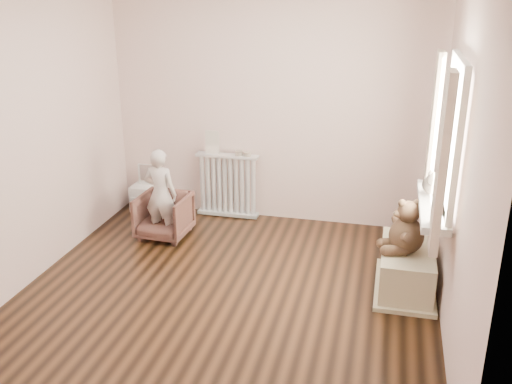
% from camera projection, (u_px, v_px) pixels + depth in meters
% --- Properties ---
extents(floor, '(3.60, 3.60, 0.01)m').
position_uv_depth(floor, '(228.00, 293.00, 5.03)').
color(floor, black).
rests_on(floor, ground).
extents(back_wall, '(3.60, 0.02, 2.60)m').
position_uv_depth(back_wall, '(272.00, 106.00, 6.22)').
color(back_wall, white).
rests_on(back_wall, ground).
extents(front_wall, '(3.60, 0.02, 2.60)m').
position_uv_depth(front_wall, '(126.00, 246.00, 2.94)').
color(front_wall, white).
rests_on(front_wall, ground).
extents(left_wall, '(0.02, 3.60, 2.60)m').
position_uv_depth(left_wall, '(27.00, 138.00, 4.98)').
color(left_wall, white).
rests_on(left_wall, ground).
extents(right_wall, '(0.02, 3.60, 2.60)m').
position_uv_depth(right_wall, '(460.00, 167.00, 4.18)').
color(right_wall, white).
rests_on(right_wall, ground).
extents(window, '(0.03, 0.90, 1.10)m').
position_uv_depth(window, '(453.00, 137.00, 4.41)').
color(window, white).
rests_on(window, right_wall).
extents(window_sill, '(0.22, 1.10, 0.06)m').
position_uv_depth(window_sill, '(433.00, 205.00, 4.64)').
color(window_sill, silver).
rests_on(window_sill, right_wall).
extents(curtain_left, '(0.06, 0.26, 1.30)m').
position_uv_depth(curtain_left, '(442.00, 165.00, 3.94)').
color(curtain_left, beige).
rests_on(curtain_left, right_wall).
extents(curtain_right, '(0.06, 0.26, 1.30)m').
position_uv_depth(curtain_right, '(434.00, 127.00, 4.98)').
color(curtain_right, beige).
rests_on(curtain_right, right_wall).
extents(radiator, '(0.71, 0.13, 0.75)m').
position_uv_depth(radiator, '(228.00, 185.00, 6.53)').
color(radiator, silver).
rests_on(radiator, floor).
extents(paper_doll, '(0.16, 0.01, 0.27)m').
position_uv_depth(paper_doll, '(212.00, 142.00, 6.40)').
color(paper_doll, beige).
rests_on(paper_doll, radiator).
extents(tin_a, '(0.09, 0.09, 0.05)m').
position_uv_depth(tin_a, '(239.00, 153.00, 6.37)').
color(tin_a, '#A59E8C').
rests_on(tin_a, radiator).
extents(tin_b, '(0.08, 0.08, 0.05)m').
position_uv_depth(tin_b, '(247.00, 154.00, 6.35)').
color(tin_b, '#A59E8C').
rests_on(tin_b, radiator).
extents(toy_vanity, '(0.35, 0.25, 0.55)m').
position_uv_depth(toy_vanity, '(147.00, 188.00, 6.77)').
color(toy_vanity, silver).
rests_on(toy_vanity, floor).
extents(armchair, '(0.54, 0.55, 0.48)m').
position_uv_depth(armchair, '(164.00, 216.00, 6.06)').
color(armchair, '#54322A').
rests_on(armchair, floor).
extents(child, '(0.36, 0.25, 0.97)m').
position_uv_depth(child, '(161.00, 194.00, 5.92)').
color(child, beige).
rests_on(child, armchair).
extents(toy_bench, '(0.45, 0.85, 0.40)m').
position_uv_depth(toy_bench, '(406.00, 268.00, 5.03)').
color(toy_bench, beige).
rests_on(toy_bench, floor).
extents(teddy_bear, '(0.45, 0.38, 0.47)m').
position_uv_depth(teddy_bear, '(408.00, 223.00, 4.81)').
color(teddy_bear, '#362417').
rests_on(teddy_bear, toy_bench).
extents(plush_cat, '(0.25, 0.31, 0.23)m').
position_uv_depth(plush_cat, '(432.00, 183.00, 4.76)').
color(plush_cat, '#675D55').
rests_on(plush_cat, window_sill).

